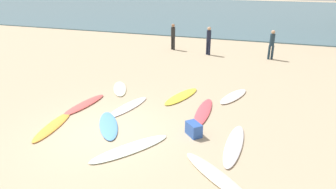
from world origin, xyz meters
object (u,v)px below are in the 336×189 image
(surfboard_1, at_px, (203,112))
(beach_cooler, at_px, (194,129))
(surfboard_0, at_px, (120,89))
(surfboard_4, at_px, (130,148))
(beachgoer_mid, at_px, (209,39))
(surfboard_3, at_px, (108,125))
(surfboard_2, at_px, (128,107))
(surfboard_6, at_px, (234,96))
(surfboard_8, at_px, (216,176))
(beachgoer_far, at_px, (272,43))
(beachgoer_near, at_px, (173,35))
(surfboard_7, at_px, (53,126))
(surfboard_10, at_px, (234,145))
(surfboard_5, at_px, (181,96))
(surfboard_9, at_px, (85,104))

(surfboard_1, distance_m, beach_cooler, 1.76)
(surfboard_0, height_order, surfboard_4, surfboard_0)
(beachgoer_mid, bearing_deg, surfboard_3, -59.56)
(surfboard_2, xyz_separation_m, surfboard_6, (3.68, 2.40, 0.01))
(surfboard_6, relative_size, surfboard_8, 0.84)
(surfboard_2, xyz_separation_m, beach_cooler, (2.92, -1.26, 0.18))
(surfboard_4, height_order, beachgoer_far, beachgoer_far)
(beachgoer_near, xyz_separation_m, beachgoer_mid, (2.55, -0.62, 0.02))
(surfboard_7, distance_m, beach_cooler, 4.71)
(surfboard_1, bearing_deg, surfboard_2, -172.68)
(surfboard_8, relative_size, beachgoer_near, 1.42)
(surfboard_0, relative_size, surfboard_7, 0.86)
(surfboard_10, bearing_deg, surfboard_5, -50.35)
(surfboard_0, height_order, beachgoer_mid, beachgoer_mid)
(surfboard_1, height_order, beachgoer_far, beachgoer_far)
(surfboard_10, bearing_deg, beach_cooler, -9.95)
(surfboard_1, height_order, surfboard_4, surfboard_1)
(surfboard_9, xyz_separation_m, beachgoer_near, (0.29, 10.11, 0.93))
(surfboard_2, xyz_separation_m, beachgoer_far, (4.91, 9.29, 0.94))
(surfboard_8, relative_size, surfboard_9, 1.08)
(surfboard_8, bearing_deg, beachgoer_mid, 52.11)
(surfboard_1, relative_size, beachgoer_mid, 1.45)
(surfboard_0, height_order, surfboard_1, surfboard_1)
(surfboard_2, height_order, surfboard_10, surfboard_10)
(surfboard_8, bearing_deg, surfboard_10, 31.50)
(surfboard_4, bearing_deg, surfboard_8, -155.79)
(beachgoer_mid, height_order, beach_cooler, beachgoer_mid)
(surfboard_1, relative_size, surfboard_5, 1.12)
(surfboard_5, relative_size, surfboard_7, 1.02)
(beachgoer_mid, relative_size, beach_cooler, 3.17)
(surfboard_7, bearing_deg, surfboard_4, -15.94)
(surfboard_1, distance_m, beachgoer_far, 9.08)
(surfboard_0, height_order, surfboard_8, surfboard_8)
(surfboard_10, xyz_separation_m, beachgoer_mid, (-3.09, 10.63, 0.95))
(surfboard_9, bearing_deg, surfboard_3, -28.70)
(beach_cooler, bearing_deg, surfboard_1, 92.85)
(surfboard_1, xyz_separation_m, beachgoer_near, (-4.25, 9.25, 0.93))
(beachgoer_near, bearing_deg, beachgoer_far, 30.46)
(beachgoer_near, bearing_deg, surfboard_9, -57.04)
(surfboard_2, height_order, surfboard_6, surfboard_6)
(surfboard_10, bearing_deg, surfboard_2, -18.97)
(surfboard_3, height_order, surfboard_5, surfboard_3)
(surfboard_8, distance_m, beach_cooler, 2.20)
(surfboard_3, height_order, beachgoer_far, beachgoer_far)
(surfboard_8, bearing_deg, surfboard_6, 42.38)
(surfboard_0, xyz_separation_m, surfboard_6, (4.91, 0.72, 0.00))
(surfboard_4, distance_m, beachgoer_near, 12.78)
(surfboard_7, bearing_deg, surfboard_9, 82.39)
(surfboard_7, bearing_deg, surfboard_8, -17.19)
(surfboard_9, relative_size, beachgoer_mid, 1.29)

